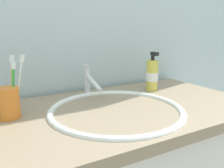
% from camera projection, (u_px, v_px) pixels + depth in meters
% --- Properties ---
extents(tiled_wall_back, '(2.25, 0.04, 2.40)m').
position_uv_depth(tiled_wall_back, '(80.00, 15.00, 1.07)').
color(tiled_wall_back, silver).
rests_on(tiled_wall_back, ground).
extents(sink_basin, '(0.48, 0.48, 0.13)m').
position_uv_depth(sink_basin, '(116.00, 123.00, 0.85)').
color(sink_basin, white).
rests_on(sink_basin, vanity_counter).
extents(faucet, '(0.02, 0.17, 0.13)m').
position_uv_depth(faucet, '(89.00, 81.00, 1.02)').
color(faucet, silver).
rests_on(faucet, sink_basin).
extents(toothbrush_cup, '(0.07, 0.07, 0.10)m').
position_uv_depth(toothbrush_cup, '(8.00, 103.00, 0.76)').
color(toothbrush_cup, orange).
rests_on(toothbrush_cup, vanity_counter).
extents(toothbrush_yellow, '(0.03, 0.03, 0.19)m').
position_uv_depth(toothbrush_yellow, '(12.00, 81.00, 0.77)').
color(toothbrush_yellow, yellow).
rests_on(toothbrush_yellow, toothbrush_cup).
extents(toothbrush_green, '(0.03, 0.01, 0.18)m').
position_uv_depth(toothbrush_green, '(13.00, 85.00, 0.77)').
color(toothbrush_green, green).
rests_on(toothbrush_green, toothbrush_cup).
extents(toothbrush_white, '(0.05, 0.02, 0.19)m').
position_uv_depth(toothbrush_white, '(19.00, 81.00, 0.78)').
color(toothbrush_white, white).
rests_on(toothbrush_white, toothbrush_cup).
extents(soap_dispenser, '(0.06, 0.06, 0.18)m').
position_uv_depth(soap_dispenser, '(152.00, 75.00, 1.10)').
color(soap_dispenser, '#DBCC4C').
rests_on(soap_dispenser, vanity_counter).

